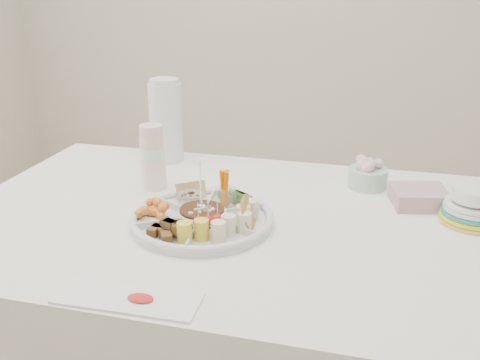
% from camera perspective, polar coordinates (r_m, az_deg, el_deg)
% --- Properties ---
extents(dining_table, '(1.52, 1.02, 0.76)m').
position_cam_1_polar(dining_table, '(1.70, -1.79, -15.45)').
color(dining_table, white).
rests_on(dining_table, floor).
extents(party_tray, '(0.50, 0.50, 0.04)m').
position_cam_1_polar(party_tray, '(1.45, -4.07, -3.91)').
color(party_tray, white).
rests_on(party_tray, dining_table).
extents(bean_dip, '(0.16, 0.16, 0.04)m').
position_cam_1_polar(bean_dip, '(1.45, -4.08, -3.64)').
color(bean_dip, '#4F2E19').
rests_on(bean_dip, party_tray).
extents(tortillas, '(0.14, 0.14, 0.07)m').
position_cam_1_polar(tortillas, '(1.42, 1.05, -3.47)').
color(tortillas, '#C37F51').
rests_on(tortillas, party_tray).
extents(carrot_cucumber, '(0.16, 0.16, 0.11)m').
position_cam_1_polar(carrot_cucumber, '(1.52, -0.81, -0.88)').
color(carrot_cucumber, '#E06600').
rests_on(carrot_cucumber, party_tray).
extents(pita_raisins, '(0.13, 0.13, 0.06)m').
position_cam_1_polar(pita_raisins, '(1.55, -5.54, -1.29)').
color(pita_raisins, tan).
rests_on(pita_raisins, party_tray).
extents(cherries, '(0.15, 0.15, 0.04)m').
position_cam_1_polar(cherries, '(1.48, -9.03, -3.08)').
color(cherries, orange).
rests_on(cherries, party_tray).
extents(granola_chunks, '(0.15, 0.15, 0.05)m').
position_cam_1_polar(granola_chunks, '(1.36, -7.79, -5.18)').
color(granola_chunks, brown).
rests_on(granola_chunks, party_tray).
extents(banana_tomato, '(0.16, 0.16, 0.10)m').
position_cam_1_polar(banana_tomato, '(1.32, -2.40, -4.71)').
color(banana_tomato, '#FCD56A').
rests_on(banana_tomato, party_tray).
extents(cup_stack, '(0.10, 0.10, 0.22)m').
position_cam_1_polar(cup_stack, '(1.68, -9.33, 2.65)').
color(cup_stack, silver).
rests_on(cup_stack, dining_table).
extents(thermos, '(0.15, 0.15, 0.30)m').
position_cam_1_polar(thermos, '(1.92, -7.91, 6.39)').
color(thermos, white).
rests_on(thermos, dining_table).
extents(flower_bowl, '(0.13, 0.13, 0.09)m').
position_cam_1_polar(flower_bowl, '(1.73, 13.50, 0.69)').
color(flower_bowl, silver).
rests_on(flower_bowl, dining_table).
extents(napkin_stack, '(0.18, 0.16, 0.05)m').
position_cam_1_polar(napkin_stack, '(1.65, 18.58, -1.74)').
color(napkin_stack, '#B88D9A').
rests_on(napkin_stack, dining_table).
extents(plate_stack, '(0.19, 0.19, 0.11)m').
position_cam_1_polar(plate_stack, '(1.58, 23.67, -2.30)').
color(plate_stack, gold).
rests_on(plate_stack, dining_table).
extents(placemat, '(0.31, 0.11, 0.01)m').
position_cam_1_polar(placemat, '(1.16, -11.92, -12.29)').
color(placemat, white).
rests_on(placemat, dining_table).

